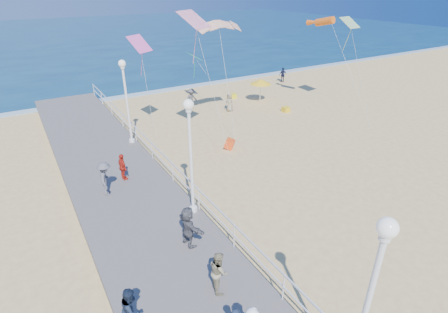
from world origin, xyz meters
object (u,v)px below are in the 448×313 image
beach_chair_left (233,96)px  spectator_1 (219,271)px  spectator_3 (123,167)px  beach_walker_a (191,99)px  lamp_post_mid (190,147)px  lamp_post_near (370,294)px  box_kite (230,145)px  spectator_2 (105,179)px  beach_walker_c (229,103)px  beach_umbrella (261,82)px  beach_walker_b (283,75)px  lamp_post_far (126,94)px  spectator_5 (188,227)px  spectator_7 (132,309)px  beach_chair_right (286,109)px

beach_chair_left → spectator_1: bearing=-123.5°
spectator_3 → spectator_1: bearing=177.1°
beach_walker_a → lamp_post_mid: bearing=-131.3°
lamp_post_near → box_kite: bearing=69.6°
lamp_post_near → spectator_3: lamp_post_near is taller
spectator_2 → beach_walker_c: size_ratio=1.13×
lamp_post_mid → lamp_post_near: bearing=-90.0°
beach_walker_a → box_kite: size_ratio=2.91×
lamp_post_near → beach_umbrella: (12.95, 21.45, -1.75)m
spectator_1 → beach_walker_b: (20.63, 21.55, -0.40)m
lamp_post_far → box_kite: size_ratio=8.87×
beach_walker_a → beach_walker_b: 12.79m
lamp_post_far → lamp_post_mid: bearing=-90.0°
beach_chair_left → beach_walker_a: bearing=-171.1°
spectator_2 → beach_walker_b: bearing=-42.5°
spectator_3 → beach_umbrella: beach_umbrella is taller
spectator_3 → spectator_5: spectator_5 is taller
lamp_post_mid → spectator_2: lamp_post_mid is taller
lamp_post_far → spectator_3: (-1.88, -4.53, -2.52)m
spectator_7 → beach_chair_right: (17.56, 13.77, -0.99)m
spectator_5 → beach_chair_left: bearing=-43.6°
spectator_1 → beach_walker_b: size_ratio=1.00×
lamp_post_far → spectator_1: bearing=-95.4°
spectator_7 → beach_chair_left: 25.01m
lamp_post_mid → beach_walker_a: (6.89, 14.12, -2.79)m
spectator_2 → spectator_7: bearing=-172.7°
spectator_1 → lamp_post_far: bearing=9.4°
lamp_post_mid → spectator_5: size_ratio=3.04×
beach_walker_a → beach_walker_b: size_ratio=1.12×
lamp_post_near → spectator_5: (-1.17, 7.04, -2.39)m
lamp_post_far → beach_chair_right: bearing=1.2°
spectator_3 → beach_chair_left: size_ratio=2.70×
beach_chair_left → beach_walker_b: bearing=15.5°
spectator_5 → spectator_2: bearing=12.0°
spectator_1 → beach_walker_b: 29.83m
spectator_1 → lamp_post_mid: bearing=-1.0°
spectator_1 → spectator_5: size_ratio=0.90×
spectator_2 → beach_chair_left: 18.50m
beach_walker_c → beach_chair_left: 3.85m
lamp_post_mid → spectator_3: bearing=112.8°
beach_walker_a → beach_chair_right: (6.42, -4.85, -0.67)m
beach_walker_a → beach_walker_c: 3.33m
beach_umbrella → beach_chair_left: size_ratio=3.89×
spectator_1 → spectator_3: 9.01m
lamp_post_near → spectator_1: (-1.28, 4.48, -2.48)m
lamp_post_far → spectator_5: lamp_post_far is taller
lamp_post_mid → spectator_5: (-1.17, -1.96, -2.39)m
lamp_post_near → spectator_5: size_ratio=3.04×
spectator_1 → spectator_3: bearing=18.6°
spectator_7 → beach_walker_b: size_ratio=1.01×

